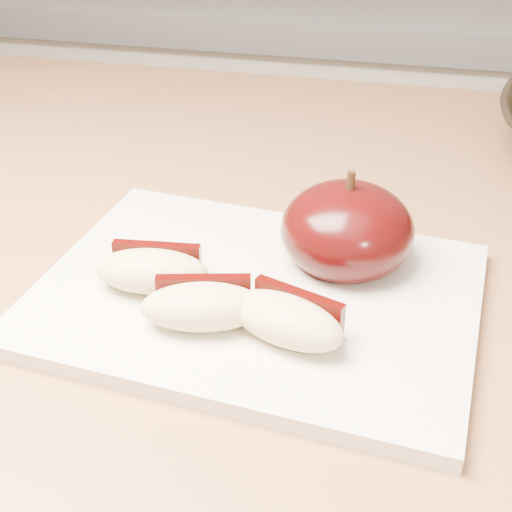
# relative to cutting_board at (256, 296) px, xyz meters

# --- Properties ---
(back_cabinet) EXTENTS (2.40, 0.62, 0.94)m
(back_cabinet) POSITION_rel_cutting_board_xyz_m (-0.08, 0.81, -0.43)
(back_cabinet) COLOR silver
(back_cabinet) RESTS_ON ground
(cutting_board) EXTENTS (0.29, 0.22, 0.01)m
(cutting_board) POSITION_rel_cutting_board_xyz_m (0.00, 0.00, 0.00)
(cutting_board) COLOR silver
(cutting_board) RESTS_ON island_counter
(apple_half) EXTENTS (0.10, 0.10, 0.07)m
(apple_half) POSITION_rel_cutting_board_xyz_m (0.05, 0.05, 0.03)
(apple_half) COLOR black
(apple_half) RESTS_ON cutting_board
(apple_wedge_a) EXTENTS (0.07, 0.04, 0.03)m
(apple_wedge_a) POSITION_rel_cutting_board_xyz_m (-0.06, -0.01, 0.02)
(apple_wedge_a) COLOR #D8BF89
(apple_wedge_a) RESTS_ON cutting_board
(apple_wedge_b) EXTENTS (0.08, 0.05, 0.03)m
(apple_wedge_b) POSITION_rel_cutting_board_xyz_m (-0.02, -0.04, 0.02)
(apple_wedge_b) COLOR #D8BF89
(apple_wedge_b) RESTS_ON cutting_board
(apple_wedge_c) EXTENTS (0.08, 0.06, 0.03)m
(apple_wedge_c) POSITION_rel_cutting_board_xyz_m (0.03, -0.04, 0.02)
(apple_wedge_c) COLOR #D8BF89
(apple_wedge_c) RESTS_ON cutting_board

